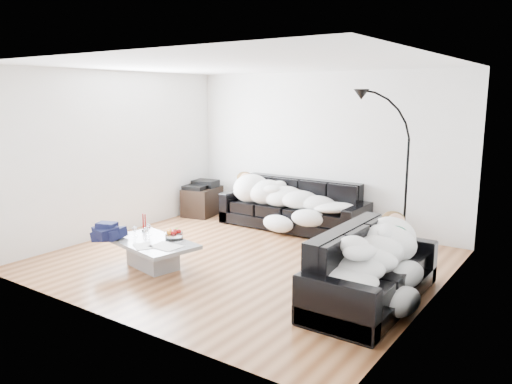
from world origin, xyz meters
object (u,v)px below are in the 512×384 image
Objects in this scene: sofa_back at (293,205)px; wine_glass_a at (149,230)px; sleeper_right at (374,247)px; coffee_table at (153,254)px; candle_right at (145,223)px; sofa_right at (373,267)px; av_cabinet at (202,201)px; wine_glass_b at (135,232)px; sleeper_back at (291,192)px; stereo at (202,184)px; shoes at (334,281)px; fruit_bowl at (174,234)px; candle_left at (143,222)px; floor_lamp at (406,186)px; wine_glass_c at (146,233)px.

sofa_back reaches higher than wine_glass_a.
sleeper_right is 3.04m from wine_glass_a.
coffee_table is 0.57m from candle_right.
sofa_right is 4.65m from av_cabinet.
wine_glass_b is at bearing -106.99° from sofa_back.
sofa_back is at bearing 73.99° from wine_glass_a.
sleeper_back is 1.91m from stereo.
shoes is at bearing 14.48° from wine_glass_a.
shoes is (2.54, 0.79, -0.38)m from wine_glass_b.
stereo is (-1.17, 2.45, 0.15)m from wine_glass_a.
fruit_bowl is at bearing -97.58° from sleeper_back.
sofa_right reaches higher than candle_right.
candle_left reaches higher than av_cabinet.
floor_lamp is at bearing 40.34° from fruit_bowl.
floor_lamp reaches higher than stereo.
fruit_bowl is at bearing 23.38° from wine_glass_b.
av_cabinet is (-1.39, 2.60, 0.08)m from coffee_table.
coffee_table is (-2.78, -0.56, -0.22)m from sofa_right.
coffee_table is 0.37m from wine_glass_a.
shoes is 4.08m from stereo.
candle_right is (-3.18, -0.30, 0.08)m from sofa_right.
av_cabinet is (-0.99, 2.34, -0.22)m from candle_right.
sofa_right is at bearing -39.25° from shoes.
floor_lamp is at bearing 7.57° from sleeper_right.
sofa_right is at bearing 10.37° from wine_glass_b.
sofa_back reaches higher than candle_right.
sofa_back is at bearing 90.00° from sleeper_back.
wine_glass_c is at bearing -55.71° from wine_glass_a.
wine_glass_b is at bearing -121.37° from wine_glass_a.
wine_glass_b is at bearing -107.29° from sleeper_back.
wine_glass_a is at bearing 176.77° from shoes.
sofa_back is at bearing 46.62° from sleeper_right.
wine_glass_c is 0.41m from candle_left.
sleeper_right reaches higher than shoes.
coffee_table is 2.98m from stereo.
sofa_right is 3.20m from candle_right.
wine_glass_c is (-0.12, 0.01, 0.26)m from coffee_table.
av_cabinet reaches higher than wine_glass_b.
stereo is at bearing -176.84° from sofa_back.
coffee_table is 0.60m from candle_left.
candle_right is 0.51× the size of shoes.
coffee_table is at bearing 101.48° from sleeper_right.
candle_left is 0.04m from candle_right.
sleeper_right reaches higher than stereo.
wine_glass_c is at bearing 100.82° from sleeper_right.
candle_left is (-3.22, -0.30, -0.14)m from sleeper_right.
candle_right is at bearing 173.57° from shoes.
candle_left is (-0.95, -2.40, -0.15)m from sleeper_back.
wine_glass_b is 0.61× the size of candle_right.
wine_glass_b reaches higher than shoes.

